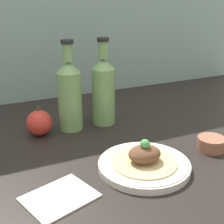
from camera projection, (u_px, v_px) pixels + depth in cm
name	position (u px, v px, depth cm)	size (l,w,h in cm)	color
ground_plane	(111.00, 157.00, 85.88)	(180.00, 110.00, 4.00)	black
plate	(144.00, 165.00, 76.12)	(22.51, 22.51, 2.04)	silver
plated_food	(144.00, 156.00, 75.28)	(16.05, 16.05, 6.15)	#D6BC7F
cider_bottle_left	(70.00, 94.00, 95.29)	(7.47, 7.47, 27.86)	#729E5B
cider_bottle_right	(103.00, 89.00, 99.74)	(7.47, 7.47, 27.86)	#729E5B
apple	(39.00, 123.00, 93.64)	(7.73, 7.73, 9.20)	red
napkin	(60.00, 196.00, 65.27)	(16.86, 15.03, 0.80)	beige
dipping_bowl	(211.00, 144.00, 85.36)	(7.63, 7.63, 3.50)	#996047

